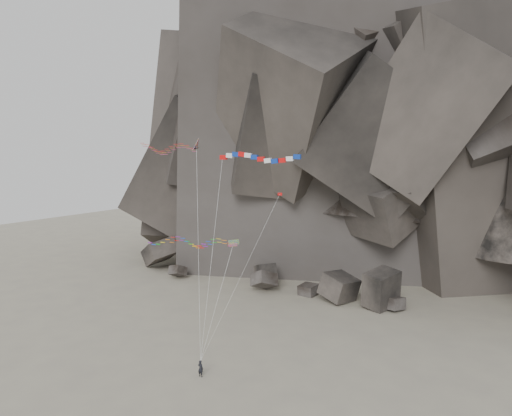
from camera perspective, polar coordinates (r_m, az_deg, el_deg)
The scene contains 8 objects.
ground at distance 64.16m, azimuth -4.68°, elevation -17.30°, with size 260.00×260.00×0.00m, color gray.
headland at distance 123.13m, azimuth 15.45°, elevation 13.96°, with size 110.00×70.00×84.00m, color #4C443E, non-canonical shape.
boulder_field at distance 98.31m, azimuth 0.03°, elevation -7.39°, with size 82.33×16.05×8.23m.
kite_flyer at distance 60.65m, azimuth -6.36°, elevation -17.64°, with size 0.79×0.52×2.25m, color black.
delta_kite at distance 64.07m, azimuth -10.33°, elevation 6.79°, with size 12.90×5.60×25.72m.
banner_kite at distance 55.87m, azimuth 0.25°, elevation 5.68°, with size 9.87×5.85×24.02m.
parafoil_kite at distance 60.29m, azimuth -7.87°, elevation -3.83°, with size 12.83×3.50×14.06m.
pennant_kite at distance 57.85m, azimuth 0.37°, elevation -3.38°, with size 6.58×7.35×19.26m.
Camera 1 is at (34.95, -47.00, 26.20)m, focal length 35.00 mm.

